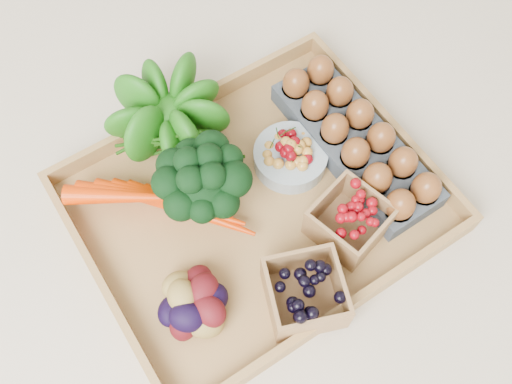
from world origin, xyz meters
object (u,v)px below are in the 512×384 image
tray (256,207)px  broccoli (204,193)px  cherry_bowl (290,157)px  egg_carton (355,144)px

tray → broccoli: (-0.07, 0.04, 0.06)m
broccoli → tray: bearing=-27.3°
tray → broccoli: 0.10m
cherry_bowl → broccoli: bearing=179.6°
tray → egg_carton: bearing=-1.0°
broccoli → egg_carton: 0.27m
broccoli → cherry_bowl: 0.17m
broccoli → cherry_bowl: bearing=-0.4°
broccoli → cherry_bowl: broccoli is taller
tray → broccoli: size_ratio=3.82×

